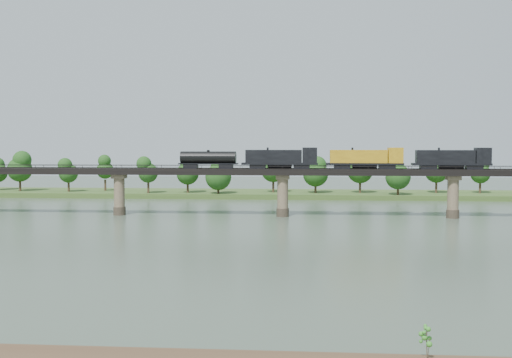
{
  "coord_description": "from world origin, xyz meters",
  "views": [
    {
      "loc": [
        5.8,
        -123.09,
        18.18
      ],
      "look_at": [
        -6.42,
        30.0,
        9.0
      ],
      "focal_mm": 45.0,
      "sensor_mm": 36.0,
      "label": 1
    }
  ],
  "objects": [
    {
      "name": "far_treeline",
      "position": [
        -8.21,
        80.52,
        8.83
      ],
      "size": [
        289.06,
        17.54,
        13.6
      ],
      "color": "#382619",
      "rests_on": "far_bank"
    },
    {
      "name": "bridge",
      "position": [
        0.0,
        30.0,
        5.46
      ],
      "size": [
        236.0,
        30.0,
        11.5
      ],
      "color": "#473A2D",
      "rests_on": "ground"
    },
    {
      "name": "far_bank",
      "position": [
        0.0,
        85.0,
        0.8
      ],
      "size": [
        300.0,
        24.0,
        1.6
      ],
      "primitive_type": "cube",
      "color": "#345020",
      "rests_on": "ground"
    },
    {
      "name": "ground",
      "position": [
        0.0,
        0.0,
        0.0
      ],
      "size": [
        400.0,
        400.0,
        0.0
      ],
      "primitive_type": "plane",
      "color": "#39483A",
      "rests_on": "ground"
    },
    {
      "name": "bridge_superstructure",
      "position": [
        0.0,
        30.0,
        11.79
      ],
      "size": [
        220.0,
        4.9,
        0.75
      ],
      "color": "black",
      "rests_on": "bridge"
    },
    {
      "name": "freight_train",
      "position": [
        12.82,
        30.0,
        13.92
      ],
      "size": [
        73.69,
        2.87,
        5.07
      ],
      "color": "black",
      "rests_on": "bridge"
    },
    {
      "name": "sapling",
      "position": [
        15.42,
        -72.0,
        2.61
      ],
      "size": [
        0.98,
        0.98,
        2.3
      ],
      "rotation": [
        0.0,
        0.0,
        -0.19
      ],
      "color": "brown",
      "rests_on": "near_bank"
    }
  ]
}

